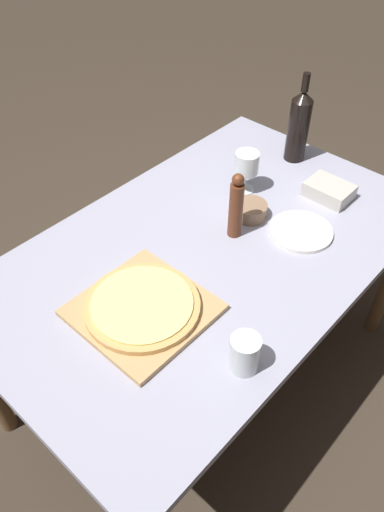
{
  "coord_description": "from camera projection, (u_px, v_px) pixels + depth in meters",
  "views": [
    {
      "loc": [
        0.77,
        -0.93,
        1.85
      ],
      "look_at": [
        0.03,
        -0.12,
        0.79
      ],
      "focal_mm": 35.0,
      "sensor_mm": 36.0,
      "label": 1
    }
  ],
  "objects": [
    {
      "name": "ground_plane",
      "position": [
        205.0,
        371.0,
        2.15
      ],
      "size": [
        12.0,
        12.0,
        0.0
      ],
      "primitive_type": "plane",
      "color": "#382D23"
    },
    {
      "name": "dining_table",
      "position": [
        209.0,
        265.0,
        1.7
      ],
      "size": [
        0.94,
        1.53,
        0.73
      ],
      "color": "#9393A8",
      "rests_on": "ground_plane"
    },
    {
      "name": "cutting_board",
      "position": [
        143.0,
        310.0,
        1.44
      ],
      "size": [
        0.35,
        0.35,
        0.02
      ],
      "color": "tan",
      "rests_on": "dining_table"
    },
    {
      "name": "pizza",
      "position": [
        142.0,
        305.0,
        1.43
      ],
      "size": [
        0.33,
        0.33,
        0.02
      ],
      "color": "tan",
      "rests_on": "cutting_board"
    },
    {
      "name": "wine_bottle",
      "position": [
        299.0,
        125.0,
        1.93
      ],
      "size": [
        0.08,
        0.08,
        0.36
      ],
      "color": "black",
      "rests_on": "dining_table"
    },
    {
      "name": "pepper_mill",
      "position": [
        236.0,
        207.0,
        1.61
      ],
      "size": [
        0.05,
        0.05,
        0.24
      ],
      "color": "#5B2D19",
      "rests_on": "dining_table"
    },
    {
      "name": "wine_glass",
      "position": [
        247.0,
        164.0,
        1.8
      ],
      "size": [
        0.09,
        0.09,
        0.16
      ],
      "color": "silver",
      "rests_on": "dining_table"
    },
    {
      "name": "small_bowl",
      "position": [
        251.0,
        210.0,
        1.74
      ],
      "size": [
        0.12,
        0.12,
        0.05
      ],
      "color": "#84664C",
      "rests_on": "dining_table"
    },
    {
      "name": "drinking_tumbler",
      "position": [
        245.0,
        353.0,
        1.27
      ],
      "size": [
        0.08,
        0.08,
        0.11
      ],
      "color": "silver",
      "rests_on": "dining_table"
    },
    {
      "name": "dinner_plate",
      "position": [
        301.0,
        231.0,
        1.69
      ],
      "size": [
        0.22,
        0.22,
        0.01
      ],
      "color": "silver",
      "rests_on": "dining_table"
    },
    {
      "name": "food_container",
      "position": [
        329.0,
        190.0,
        1.83
      ],
      "size": [
        0.16,
        0.12,
        0.05
      ],
      "color": "#BCB7AD",
      "rests_on": "dining_table"
    }
  ]
}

